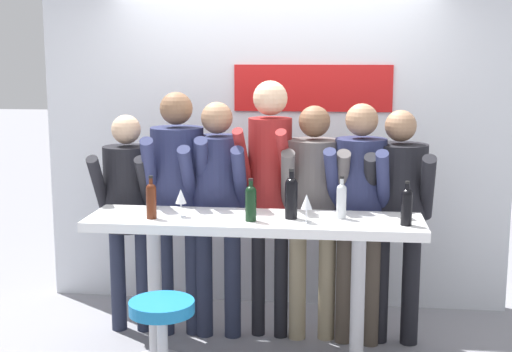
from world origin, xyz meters
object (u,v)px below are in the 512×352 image
object	(u,v)px
person_left	(178,187)
person_center_right	(313,198)
wine_bottle_2	(291,196)
wine_glass_0	(307,203)
tasting_table	(255,245)
person_far_right	(398,203)
person_far_left	(128,200)
person_center	(270,177)
bar_stool	(162,339)
person_right	(360,198)
wine_bottle_1	(341,199)
wine_bottle_3	(251,201)
wine_bottle_0	(407,205)
wine_bottle_4	(151,199)
person_center_left	(217,195)
wine_glass_1	(181,197)

from	to	relation	value
person_left	person_center_right	world-z (taller)	person_left
wine_bottle_2	wine_glass_0	xyz separation A→B (m)	(0.10, -0.11, -0.02)
tasting_table	person_far_right	bearing A→B (deg)	29.82
person_far_left	person_left	bearing A→B (deg)	-6.51
person_center_right	wine_bottle_2	distance (m)	0.56
tasting_table	person_center	world-z (taller)	person_center
person_far_left	person_center	bearing A→B (deg)	-1.92
bar_stool	wine_bottle_2	bearing A→B (deg)	42.71
tasting_table	person_right	distance (m)	0.85
person_center_right	wine_glass_0	xyz separation A→B (m)	(-0.02, -0.64, 0.10)
wine_bottle_1	person_center	bearing A→B (deg)	134.23
person_left	person_center	world-z (taller)	person_center
bar_stool	wine_bottle_3	size ratio (longest dim) A/B	2.51
wine_bottle_3	tasting_table	bearing A→B (deg)	83.10
wine_glass_0	tasting_table	bearing A→B (deg)	162.43
wine_bottle_0	wine_bottle_4	bearing A→B (deg)	-179.75
person_center_left	person_center	distance (m)	0.39
person_center_left	person_far_left	bearing A→B (deg)	175.09
person_left	person_far_right	world-z (taller)	person_left
tasting_table	bar_stool	world-z (taller)	tasting_table
person_far_left	wine_glass_1	bearing A→B (deg)	-50.37
person_center_left	wine_glass_1	bearing A→B (deg)	-106.10
person_center	wine_bottle_2	size ratio (longest dim) A/B	5.85
bar_stool	wine_bottle_3	bearing A→B (deg)	50.49
bar_stool	person_right	world-z (taller)	person_right
person_left	wine_glass_0	bearing A→B (deg)	-42.60
person_right	wine_glass_0	xyz separation A→B (m)	(-0.33, -0.59, 0.08)
person_left	wine_glass_1	bearing A→B (deg)	-84.17
person_left	person_center	distance (m)	0.65
person_left	person_right	world-z (taller)	person_left
person_center	wine_glass_0	distance (m)	0.72
person_left	wine_bottle_3	distance (m)	0.85
person_left	wine_glass_0	distance (m)	1.12
person_right	wine_bottle_3	size ratio (longest dim) A/B	6.40
person_center_left	wine_bottle_4	distance (m)	0.68
person_far_left	wine_bottle_1	size ratio (longest dim) A/B	5.99
person_far_left	person_center_left	distance (m)	0.66
person_far_left	wine_bottle_3	distance (m)	1.16
person_center	wine_bottle_4	distance (m)	0.94
person_far_right	wine_bottle_1	bearing A→B (deg)	-124.10
person_left	wine_bottle_2	bearing A→B (deg)	-40.58
wine_bottle_3	wine_bottle_4	distance (m)	0.62
person_left	wine_bottle_1	size ratio (longest dim) A/B	6.61
person_far_left	person_far_right	world-z (taller)	person_far_right
wine_bottle_1	wine_bottle_3	size ratio (longest dim) A/B	1.01
bar_stool	wine_glass_1	size ratio (longest dim) A/B	3.74
bar_stool	wine_bottle_0	distance (m)	1.62
wine_bottle_4	wine_glass_0	distance (m)	0.96
bar_stool	person_left	world-z (taller)	person_left
person_far_right	wine_bottle_4	distance (m)	1.68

